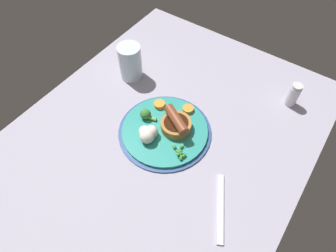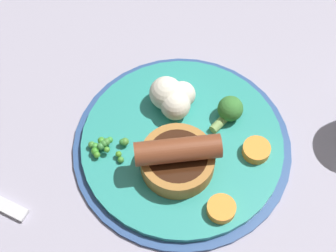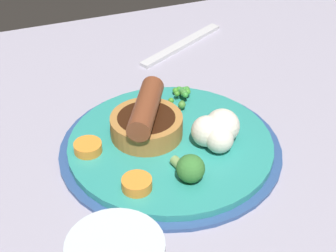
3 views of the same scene
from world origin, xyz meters
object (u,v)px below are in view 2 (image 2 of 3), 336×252
at_px(sausage_pudding, 177,158).
at_px(cauliflower_floret, 173,97).
at_px(broccoli_floret_near, 229,110).
at_px(carrot_slice_5, 256,150).
at_px(dinner_plate, 179,147).
at_px(pea_pile, 106,146).
at_px(carrot_slice_0, 221,209).

distance_m(sausage_pudding, cauliflower_floret, 0.09).
bearing_deg(broccoli_floret_near, carrot_slice_5, -107.63).
relative_size(dinner_plate, carrot_slice_5, 8.06).
bearing_deg(cauliflower_floret, carrot_slice_5, 20.58).
distance_m(pea_pile, carrot_slice_5, 0.18).
bearing_deg(sausage_pudding, carrot_slice_5, 3.93).
distance_m(pea_pile, broccoli_floret_near, 0.16).
xyz_separation_m(pea_pile, carrot_slice_5, (0.11, 0.15, -0.00)).
relative_size(pea_pile, broccoli_floret_near, 0.92).
bearing_deg(carrot_slice_0, sausage_pudding, -174.66).
distance_m(dinner_plate, carrot_slice_5, 0.09).
bearing_deg(carrot_slice_0, cauliflower_floret, 165.48).
relative_size(sausage_pudding, broccoli_floret_near, 2.01).
bearing_deg(dinner_plate, pea_pile, -120.59).
relative_size(sausage_pudding, carrot_slice_0, 3.00).
bearing_deg(pea_pile, dinner_plate, 59.41).
height_order(broccoli_floret_near, carrot_slice_0, broccoli_floret_near).
xyz_separation_m(dinner_plate, cauliflower_floret, (-0.05, 0.03, 0.03)).
bearing_deg(pea_pile, broccoli_floret_near, 72.05).
height_order(broccoli_floret_near, carrot_slice_5, broccoli_floret_near).
distance_m(sausage_pudding, carrot_slice_0, 0.08).
bearing_deg(cauliflower_floret, pea_pile, -87.05).
distance_m(cauliflower_floret, carrot_slice_0, 0.15).
distance_m(broccoli_floret_near, carrot_slice_5, 0.06).
distance_m(broccoli_floret_near, carrot_slice_0, 0.13).
bearing_deg(broccoli_floret_near, cauliflower_floret, 118.86).
xyz_separation_m(sausage_pudding, cauliflower_floret, (-0.07, 0.05, -0.00)).
relative_size(pea_pile, carrot_slice_0, 1.38).
bearing_deg(pea_pile, carrot_slice_5, 53.26).
xyz_separation_m(dinner_plate, broccoli_floret_near, (0.00, 0.07, 0.02)).
bearing_deg(cauliflower_floret, broccoli_floret_near, 41.54).
height_order(carrot_slice_0, carrot_slice_5, same).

